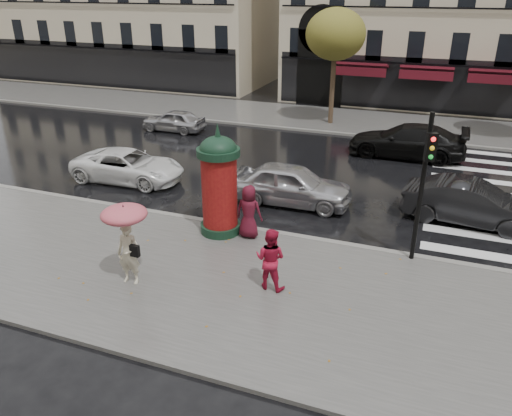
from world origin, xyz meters
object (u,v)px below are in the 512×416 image
at_px(woman_red, 270,259).
at_px(car_black, 407,141).
at_px(man_burgundy, 249,212).
at_px(car_white, 128,166).
at_px(traffic_light, 425,175).
at_px(morris_column, 219,182).
at_px(car_darkgrey, 471,203).
at_px(car_far_silver, 174,120).
at_px(woman_umbrella, 126,232).
at_px(car_silver, 292,184).

relative_size(woman_red, car_black, 0.32).
relative_size(woman_red, man_burgundy, 0.99).
bearing_deg(car_black, car_white, -54.55).
relative_size(woman_red, traffic_light, 0.39).
height_order(traffic_light, car_white, traffic_light).
distance_m(traffic_light, car_black, 10.79).
distance_m(morris_column, car_darkgrey, 8.88).
height_order(car_black, car_far_silver, car_black).
height_order(woman_umbrella, man_burgundy, woman_umbrella).
xyz_separation_m(man_burgundy, car_darkgrey, (6.84, 3.93, -0.26)).
distance_m(morris_column, traffic_light, 6.33).
bearing_deg(traffic_light, man_burgundy, -176.52).
relative_size(morris_column, car_far_silver, 1.02).
relative_size(man_burgundy, car_silver, 0.39).
bearing_deg(car_silver, car_far_silver, 49.50).
bearing_deg(car_white, woman_umbrella, -148.14).
bearing_deg(woman_umbrella, car_black, 67.23).
height_order(man_burgundy, morris_column, morris_column).
height_order(woman_umbrella, car_far_silver, woman_umbrella).
height_order(car_silver, car_white, car_silver).
relative_size(car_silver, car_darkgrey, 1.00).
relative_size(woman_red, morris_column, 0.47).
bearing_deg(car_white, car_silver, -91.33).
bearing_deg(car_darkgrey, car_silver, 101.19).
height_order(morris_column, car_silver, morris_column).
bearing_deg(woman_umbrella, car_far_silver, 114.94).
bearing_deg(car_silver, man_burgundy, 171.09).
distance_m(woman_umbrella, man_burgundy, 4.35).
xyz_separation_m(traffic_light, car_far_silver, (-14.15, 10.65, -2.23)).
distance_m(morris_column, car_far_silver, 13.58).
height_order(man_burgundy, car_black, man_burgundy).
distance_m(car_darkgrey, car_far_silver, 17.27).
xyz_separation_m(woman_umbrella, car_silver, (2.53, 7.13, -0.91)).
distance_m(woman_red, car_white, 10.34).
xyz_separation_m(car_silver, car_black, (3.60, 7.47, 0.02)).
bearing_deg(car_white, car_black, -57.37).
xyz_separation_m(woman_red, man_burgundy, (-1.65, 2.64, 0.01)).
relative_size(man_burgundy, morris_column, 0.48).
relative_size(car_black, car_far_silver, 1.51).
bearing_deg(car_black, woman_red, -9.52).
bearing_deg(woman_red, car_darkgrey, -124.24).
bearing_deg(car_black, traffic_light, 6.94).
relative_size(traffic_light, car_far_silver, 1.23).
bearing_deg(car_far_silver, car_silver, 50.89).
bearing_deg(woman_red, man_burgundy, -53.89).
bearing_deg(car_black, man_burgundy, -19.89).
relative_size(morris_column, traffic_light, 0.83).
relative_size(traffic_light, car_darkgrey, 0.98).
relative_size(woman_umbrella, car_far_silver, 0.65).
xyz_separation_m(woman_umbrella, morris_column, (1.05, 3.75, 0.22)).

